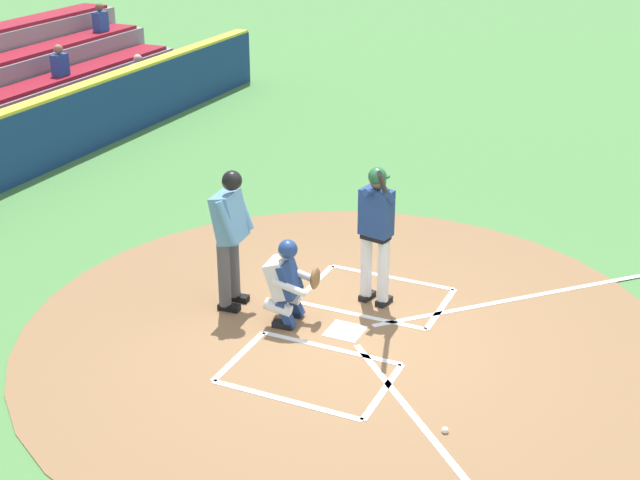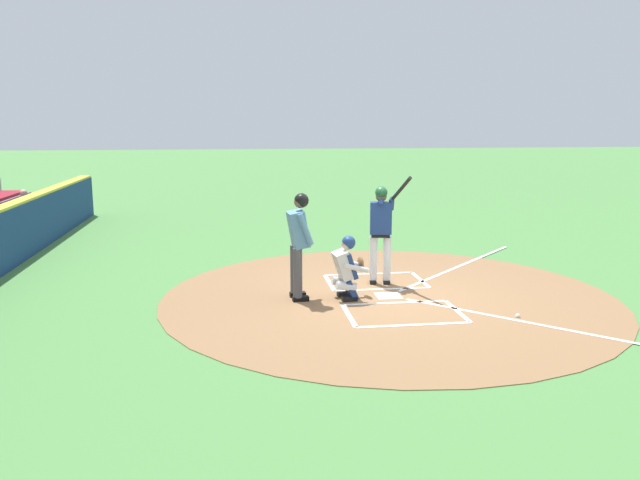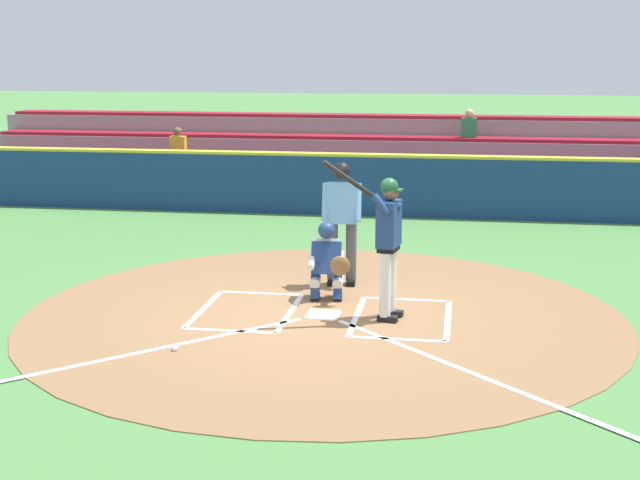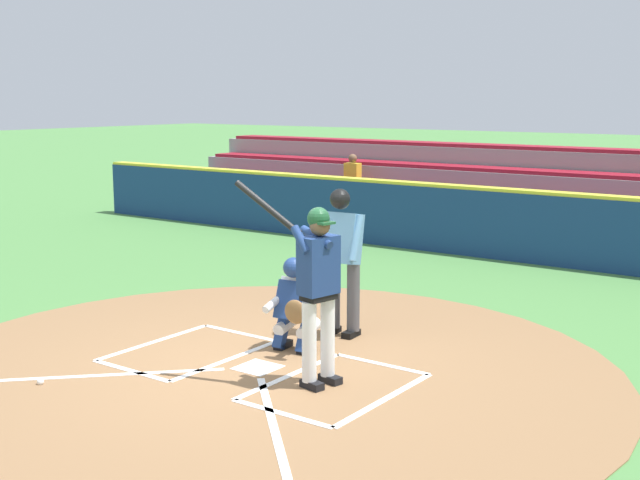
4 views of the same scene
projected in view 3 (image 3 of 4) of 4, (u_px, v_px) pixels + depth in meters
name	position (u px, v px, depth m)	size (l,w,h in m)	color
ground_plane	(323.00, 315.00, 12.07)	(120.00, 120.00, 0.00)	#4C8442
dirt_circle	(323.00, 315.00, 12.07)	(8.00, 8.00, 0.01)	olive
home_plate_and_chalk	(312.00, 334.00, 11.22)	(7.93, 4.91, 0.01)	white
batter	(388.00, 238.00, 11.66)	(1.03, 0.58, 2.13)	white
catcher	(327.00, 259.00, 12.69)	(0.63, 0.61, 1.13)	black
plate_umpire	(342.00, 215.00, 13.38)	(0.60, 0.45, 1.86)	#4C4C51
baseball	(175.00, 349.00, 10.62)	(0.07, 0.07, 0.07)	white
backstop_wall	(378.00, 185.00, 19.18)	(22.00, 0.36, 1.31)	navy
bleacher_stand	(389.00, 166.00, 21.78)	(20.00, 3.40, 2.10)	gray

